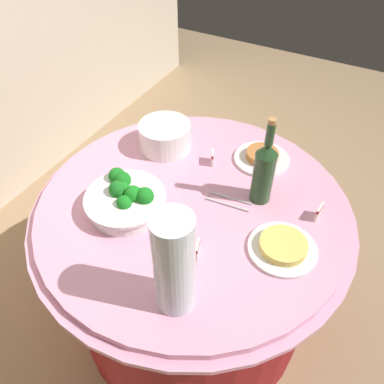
# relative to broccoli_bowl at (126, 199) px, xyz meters

# --- Properties ---
(ground_plane) EXTENTS (6.00, 6.00, 0.00)m
(ground_plane) POSITION_rel_broccoli_bowl_xyz_m (0.13, -0.19, -0.78)
(ground_plane) COLOR #9E7F5B
(buffet_table) EXTENTS (1.16, 1.16, 0.74)m
(buffet_table) POSITION_rel_broccoli_bowl_xyz_m (0.13, -0.19, -0.41)
(buffet_table) COLOR maroon
(buffet_table) RESTS_ON ground_plane
(broccoli_bowl) EXTENTS (0.28, 0.28, 0.11)m
(broccoli_bowl) POSITION_rel_broccoli_bowl_xyz_m (0.00, 0.00, 0.00)
(broccoli_bowl) COLOR white
(broccoli_bowl) RESTS_ON buffet_table
(plate_stack) EXTENTS (0.21, 0.21, 0.11)m
(plate_stack) POSITION_rel_broccoli_bowl_xyz_m (0.36, 0.06, 0.01)
(plate_stack) COLOR white
(plate_stack) RESTS_ON buffet_table
(wine_bottle) EXTENTS (0.07, 0.07, 0.34)m
(wine_bottle) POSITION_rel_broccoli_bowl_xyz_m (0.27, -0.39, 0.09)
(wine_bottle) COLOR #234321
(wine_bottle) RESTS_ON buffet_table
(decorative_fruit_vase) EXTENTS (0.11, 0.11, 0.34)m
(decorative_fruit_vase) POSITION_rel_broccoli_bowl_xyz_m (-0.23, -0.33, 0.11)
(decorative_fruit_vase) COLOR silver
(decorative_fruit_vase) RESTS_ON buffet_table
(serving_tongs) EXTENTS (0.06, 0.17, 0.01)m
(serving_tongs) POSITION_rel_broccoli_bowl_xyz_m (0.20, -0.29, -0.04)
(serving_tongs) COLOR silver
(serving_tongs) RESTS_ON buffet_table
(food_plate_noodles) EXTENTS (0.22, 0.22, 0.04)m
(food_plate_noodles) POSITION_rel_broccoli_bowl_xyz_m (0.08, -0.54, -0.03)
(food_plate_noodles) COLOR white
(food_plate_noodles) RESTS_ON buffet_table
(food_plate_peanuts) EXTENTS (0.22, 0.22, 0.04)m
(food_plate_peanuts) POSITION_rel_broccoli_bowl_xyz_m (0.47, -0.32, -0.03)
(food_plate_peanuts) COLOR white
(food_plate_peanuts) RESTS_ON buffet_table
(label_placard_front) EXTENTS (0.05, 0.01, 0.05)m
(label_placard_front) POSITION_rel_broccoli_bowl_xyz_m (0.27, -0.60, -0.01)
(label_placard_front) COLOR white
(label_placard_front) RESTS_ON buffet_table
(label_placard_mid) EXTENTS (0.05, 0.02, 0.05)m
(label_placard_mid) POSITION_rel_broccoli_bowl_xyz_m (-0.06, -0.31, -0.01)
(label_placard_mid) COLOR white
(label_placard_mid) RESTS_ON buffet_table
(label_placard_rear) EXTENTS (0.05, 0.03, 0.05)m
(label_placard_rear) POSITION_rel_broccoli_bowl_xyz_m (0.36, -0.15, -0.01)
(label_placard_rear) COLOR white
(label_placard_rear) RESTS_ON buffet_table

